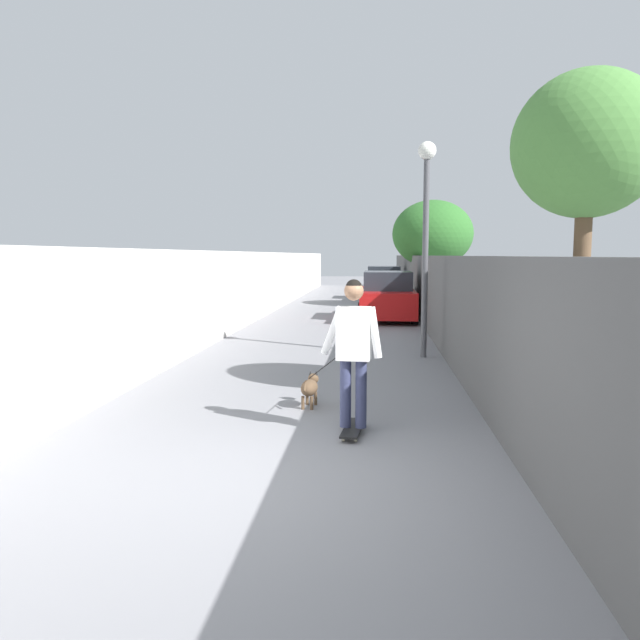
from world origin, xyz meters
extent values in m
plane|color=gray|center=(14.00, 0.00, 0.00)|extent=(80.00, 80.00, 0.00)
cube|color=silver|center=(12.00, 2.72, 1.08)|extent=(48.00, 0.30, 2.16)
cube|color=#4C4C4C|center=(12.00, -2.72, 1.02)|extent=(48.00, 0.30, 2.05)
cylinder|color=brown|center=(3.00, -3.85, 1.45)|extent=(0.22, 0.22, 2.90)
ellipsoid|color=#4C843D|center=(3.00, -3.85, 3.46)|extent=(1.88, 1.88, 1.86)
cylinder|color=brown|center=(19.00, -3.39, 0.98)|extent=(0.31, 0.31, 1.95)
ellipsoid|color=#2D6628|center=(19.00, -3.39, 2.89)|extent=(3.14, 3.14, 2.62)
cylinder|color=#4C4C51|center=(7.10, -2.17, 1.97)|extent=(0.12, 0.12, 3.95)
sphere|color=silver|center=(7.10, -2.17, 4.10)|extent=(0.36, 0.36, 0.36)
cube|color=black|center=(1.65, -0.94, 0.07)|extent=(0.82, 0.28, 0.02)
cylinder|color=beige|center=(1.94, -0.90, 0.03)|extent=(0.06, 0.04, 0.06)
cylinder|color=beige|center=(1.93, -1.04, 0.03)|extent=(0.06, 0.04, 0.06)
cylinder|color=beige|center=(1.38, -0.85, 0.03)|extent=(0.06, 0.04, 0.06)
cylinder|color=beige|center=(1.37, -0.99, 0.03)|extent=(0.06, 0.04, 0.06)
cylinder|color=#333859|center=(1.66, -0.85, 0.48)|extent=(0.14, 0.14, 0.79)
cylinder|color=#333859|center=(1.65, -1.03, 0.48)|extent=(0.14, 0.14, 0.79)
cube|color=white|center=(1.65, -0.94, 1.17)|extent=(0.26, 0.40, 0.61)
cylinder|color=white|center=(1.68, -0.71, 1.21)|extent=(0.12, 0.29, 0.58)
cylinder|color=white|center=(1.63, -1.18, 1.19)|extent=(0.11, 0.18, 0.59)
sphere|color=#9E7051|center=(1.65, -0.94, 1.66)|extent=(0.22, 0.22, 0.22)
sphere|color=black|center=(1.65, -0.94, 1.70)|extent=(0.19, 0.19, 0.19)
ellipsoid|color=brown|center=(2.85, -0.30, 0.27)|extent=(0.44, 0.26, 0.22)
sphere|color=brown|center=(3.12, -0.33, 0.34)|extent=(0.15, 0.15, 0.15)
cone|color=black|center=(3.12, -0.29, 0.42)|extent=(0.05, 0.05, 0.06)
cone|color=black|center=(3.11, -0.37, 0.42)|extent=(0.05, 0.05, 0.06)
cylinder|color=brown|center=(2.99, -0.26, 0.09)|extent=(0.04, 0.04, 0.18)
cylinder|color=brown|center=(2.98, -0.38, 0.09)|extent=(0.04, 0.04, 0.18)
cylinder|color=brown|center=(2.72, -0.23, 0.09)|extent=(0.04, 0.04, 0.18)
cylinder|color=brown|center=(2.71, -0.35, 0.09)|extent=(0.04, 0.04, 0.18)
cylinder|color=brown|center=(2.59, -0.28, 0.35)|extent=(0.14, 0.04, 0.13)
cylinder|color=black|center=(2.25, -0.62, 0.73)|extent=(1.20, 0.65, 0.66)
cube|color=#B71414|center=(14.37, -1.57, 0.56)|extent=(4.17, 1.70, 0.80)
cube|color=#262B33|center=(14.37, -1.57, 1.24)|extent=(2.17, 1.50, 0.60)
cylinder|color=black|center=(15.66, -0.78, 0.32)|extent=(0.64, 0.22, 0.64)
cylinder|color=black|center=(15.66, -2.36, 0.32)|extent=(0.64, 0.22, 0.64)
cylinder|color=black|center=(13.08, -0.78, 0.32)|extent=(0.64, 0.22, 0.64)
cylinder|color=black|center=(13.08, -2.36, 0.32)|extent=(0.64, 0.22, 0.64)
cube|color=black|center=(23.66, -1.57, 0.56)|extent=(3.83, 1.70, 0.80)
cube|color=#262B33|center=(23.66, -1.57, 1.24)|extent=(1.99, 1.50, 0.60)
cylinder|color=black|center=(24.84, -0.78, 0.32)|extent=(0.64, 0.22, 0.64)
cylinder|color=black|center=(24.84, -2.36, 0.32)|extent=(0.64, 0.22, 0.64)
cylinder|color=black|center=(22.47, -0.78, 0.32)|extent=(0.64, 0.22, 0.64)
cylinder|color=black|center=(22.47, -2.36, 0.32)|extent=(0.64, 0.22, 0.64)
camera|label=1|loc=(-5.15, -1.19, 2.06)|focal=33.92mm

